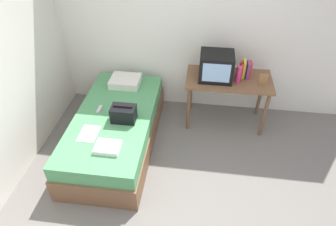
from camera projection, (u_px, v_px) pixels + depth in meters
The scene contains 14 objects.
ground_plane at pixel (177, 206), 3.31m from camera, with size 8.00×8.00×0.00m, color slate.
wall_back at pixel (194, 26), 4.02m from camera, with size 5.20×0.10×2.60m, color silver.
bed at pixel (116, 130), 3.91m from camera, with size 1.00×2.00×0.53m.
desk at pixel (228, 84), 4.03m from camera, with size 1.16×0.60×0.76m.
tv at pixel (216, 66), 3.86m from camera, with size 0.44×0.39×0.36m.
water_bottle at pixel (239, 74), 3.83m from camera, with size 0.07×0.07×0.23m, color #E53372.
book_row at pixel (245, 69), 3.93m from camera, with size 0.14×0.15×0.25m.
picture_frame at pixel (263, 79), 3.81m from camera, with size 0.11×0.02×0.15m, color olive.
pillow at pixel (125, 81), 4.25m from camera, with size 0.42×0.35×0.11m, color silver.
handbag at pixel (124, 114), 3.59m from camera, with size 0.30×0.20×0.22m.
magazine at pixel (89, 134), 3.46m from camera, with size 0.21×0.29×0.01m, color white.
remote_dark at pixel (106, 146), 3.29m from camera, with size 0.04×0.16×0.02m, color black.
remote_silver at pixel (99, 109), 3.81m from camera, with size 0.04×0.14×0.02m, color #B7B7BC.
folded_towel at pixel (108, 147), 3.25m from camera, with size 0.28×0.22×0.05m, color white.
Camera 1 is at (0.15, -1.90, 2.90)m, focal length 31.23 mm.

